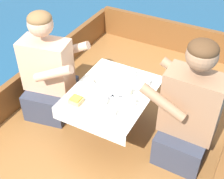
% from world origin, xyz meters
% --- Properties ---
extents(ground_plane, '(60.00, 60.00, 0.00)m').
position_xyz_m(ground_plane, '(0.00, 0.00, 0.00)').
color(ground_plane, navy).
extents(boat_deck, '(1.90, 3.18, 0.32)m').
position_xyz_m(boat_deck, '(0.00, 0.00, 0.16)').
color(boat_deck, brown).
rests_on(boat_deck, ground_plane).
extents(gunwale_port, '(0.06, 3.18, 0.30)m').
position_xyz_m(gunwale_port, '(-0.92, 0.00, 0.47)').
color(gunwale_port, brown).
rests_on(gunwale_port, boat_deck).
extents(gunwale_starboard, '(0.06, 3.18, 0.30)m').
position_xyz_m(gunwale_starboard, '(0.92, 0.00, 0.47)').
color(gunwale_starboard, brown).
rests_on(gunwale_starboard, boat_deck).
extents(bow_coaming, '(1.78, 0.06, 0.34)m').
position_xyz_m(bow_coaming, '(0.00, 1.56, 0.49)').
color(bow_coaming, brown).
rests_on(bow_coaming, boat_deck).
extents(cockpit_table, '(0.60, 0.74, 0.42)m').
position_xyz_m(cockpit_table, '(0.00, 0.06, 0.69)').
color(cockpit_table, '#B2B2B7').
rests_on(cockpit_table, boat_deck).
extents(person_port, '(0.58, 0.52, 0.96)m').
position_xyz_m(person_port, '(-0.60, 0.04, 0.70)').
color(person_port, '#333847').
rests_on(person_port, boat_deck).
extents(person_starboard, '(0.53, 0.45, 1.02)m').
position_xyz_m(person_starboard, '(0.60, 0.10, 0.73)').
color(person_starboard, '#333847').
rests_on(person_starboard, boat_deck).
extents(plate_sandwich, '(0.18, 0.18, 0.01)m').
position_xyz_m(plate_sandwich, '(-0.17, -0.19, 0.75)').
color(plate_sandwich, silver).
rests_on(plate_sandwich, cockpit_table).
extents(plate_bread, '(0.18, 0.18, 0.01)m').
position_xyz_m(plate_bread, '(-0.15, 0.19, 0.75)').
color(plate_bread, silver).
rests_on(plate_bread, cockpit_table).
extents(sandwich, '(0.09, 0.09, 0.05)m').
position_xyz_m(sandwich, '(-0.17, -0.19, 0.77)').
color(sandwich, tan).
rests_on(sandwich, plate_sandwich).
extents(bowl_port_near, '(0.11, 0.11, 0.04)m').
position_xyz_m(bowl_port_near, '(0.10, -0.18, 0.76)').
color(bowl_port_near, silver).
rests_on(bowl_port_near, cockpit_table).
extents(bowl_starboard_near, '(0.11, 0.11, 0.04)m').
position_xyz_m(bowl_starboard_near, '(0.17, 0.26, 0.76)').
color(bowl_starboard_near, silver).
rests_on(bowl_starboard_near, cockpit_table).
extents(bowl_center_far, '(0.13, 0.13, 0.04)m').
position_xyz_m(bowl_center_far, '(-0.02, -0.11, 0.76)').
color(bowl_center_far, silver).
rests_on(bowl_center_far, cockpit_table).
extents(coffee_cup_port, '(0.11, 0.08, 0.06)m').
position_xyz_m(coffee_cup_port, '(0.20, -0.03, 0.77)').
color(coffee_cup_port, silver).
rests_on(coffee_cup_port, cockpit_table).
extents(coffee_cup_starboard, '(0.10, 0.08, 0.05)m').
position_xyz_m(coffee_cup_starboard, '(0.05, 0.30, 0.77)').
color(coffee_cup_starboard, silver).
rests_on(coffee_cup_starboard, cockpit_table).
extents(coffee_cup_center, '(0.10, 0.07, 0.06)m').
position_xyz_m(coffee_cup_center, '(-0.20, 0.03, 0.77)').
color(coffee_cup_center, silver).
rests_on(coffee_cup_center, cockpit_table).
extents(tin_can, '(0.07, 0.07, 0.05)m').
position_xyz_m(tin_can, '(0.12, 0.09, 0.77)').
color(tin_can, silver).
rests_on(tin_can, cockpit_table).
extents(utensil_spoon_starboard, '(0.05, 0.17, 0.01)m').
position_xyz_m(utensil_spoon_starboard, '(0.04, 0.07, 0.74)').
color(utensil_spoon_starboard, silver).
rests_on(utensil_spoon_starboard, cockpit_table).
extents(utensil_knife_starboard, '(0.16, 0.09, 0.00)m').
position_xyz_m(utensil_knife_starboard, '(0.09, -0.02, 0.74)').
color(utensil_knife_starboard, silver).
rests_on(utensil_knife_starboard, cockpit_table).
extents(utensil_knife_port, '(0.04, 0.17, 0.00)m').
position_xyz_m(utensil_knife_port, '(0.02, 0.19, 0.74)').
color(utensil_knife_port, silver).
rests_on(utensil_knife_port, cockpit_table).
extents(utensil_fork_starboard, '(0.16, 0.10, 0.00)m').
position_xyz_m(utensil_fork_starboard, '(0.04, 0.01, 0.74)').
color(utensil_fork_starboard, silver).
rests_on(utensil_fork_starboard, cockpit_table).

